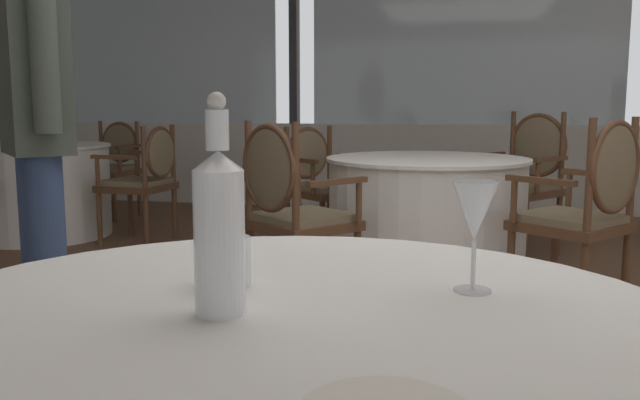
# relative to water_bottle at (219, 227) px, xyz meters

# --- Properties ---
(ground_plane) EXTENTS (15.43, 15.43, 0.00)m
(ground_plane) POSITION_rel_water_bottle_xyz_m (0.34, 1.39, -0.87)
(ground_plane) COLOR brown
(window_wall_far) EXTENTS (10.74, 0.14, 2.67)m
(window_wall_far) POSITION_rel_water_bottle_xyz_m (0.34, 5.84, 0.20)
(window_wall_far) COLOR silver
(window_wall_far) RESTS_ON ground_plane
(water_bottle) EXTENTS (0.08, 0.08, 0.34)m
(water_bottle) POSITION_rel_water_bottle_xyz_m (0.00, 0.00, 0.00)
(water_bottle) COLOR white
(water_bottle) RESTS_ON foreground_table
(wine_glass) EXTENTS (0.08, 0.08, 0.19)m
(wine_glass) POSITION_rel_water_bottle_xyz_m (0.38, 0.21, 0.00)
(wine_glass) COLOR white
(wine_glass) RESTS_ON foreground_table
(water_tumbler) EXTENTS (0.08, 0.08, 0.09)m
(water_tumbler) POSITION_rel_water_bottle_xyz_m (-0.04, 0.16, -0.09)
(water_tumbler) COLOR white
(water_tumbler) RESTS_ON foreground_table
(background_table_0) EXTENTS (1.22, 1.22, 0.73)m
(background_table_0) POSITION_rel_water_bottle_xyz_m (0.15, 3.15, -0.50)
(background_table_0) COLOR white
(background_table_0) RESTS_ON ground_plane
(dining_chair_0_0) EXTENTS (0.66, 0.65, 0.97)m
(dining_chair_0_0) POSITION_rel_water_bottle_xyz_m (-0.50, 2.34, -0.31)
(dining_chair_0_0) COLOR brown
(dining_chair_0_0) RESTS_ON ground_plane
(dining_chair_0_1) EXTENTS (0.65, 0.66, 0.99)m
(dining_chair_0_1) POSITION_rel_water_bottle_xyz_m (0.96, 2.50, -0.29)
(dining_chair_0_1) COLOR brown
(dining_chair_0_1) RESTS_ON ground_plane
(dining_chair_0_2) EXTENTS (0.66, 0.65, 1.00)m
(dining_chair_0_2) POSITION_rel_water_bottle_xyz_m (0.80, 3.96, -0.29)
(dining_chair_0_2) COLOR brown
(dining_chair_0_2) RESTS_ON ground_plane
(dining_chair_0_3) EXTENTS (0.65, 0.66, 0.89)m
(dining_chair_0_3) POSITION_rel_water_bottle_xyz_m (-0.65, 3.79, -0.34)
(dining_chair_0_3) COLOR brown
(dining_chair_0_3) RESTS_ON ground_plane
(background_table_1) EXTENTS (1.13, 1.13, 0.73)m
(background_table_1) POSITION_rel_water_bottle_xyz_m (-2.95, 3.82, -0.50)
(background_table_1) COLOR white
(background_table_1) RESTS_ON ground_plane
(dining_chair_1_0) EXTENTS (0.51, 0.57, 0.89)m
(dining_chair_1_0) POSITION_rel_water_bottle_xyz_m (-1.97, 3.71, -0.34)
(dining_chair_1_0) COLOR brown
(dining_chair_1_0) RESTS_ON ground_plane
(dining_chair_1_1) EXTENTS (0.57, 0.51, 0.89)m
(dining_chair_1_1) POSITION_rel_water_bottle_xyz_m (-2.84, 4.80, -0.34)
(dining_chair_1_1) COLOR brown
(dining_chair_1_1) RESTS_ON ground_plane
(diner_person_1) EXTENTS (0.40, 0.40, 1.78)m
(diner_person_1) POSITION_rel_water_bottle_xyz_m (-1.16, 1.25, 0.16)
(diner_person_1) COLOR #334770
(diner_person_1) RESTS_ON ground_plane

